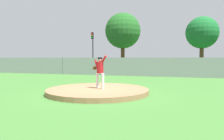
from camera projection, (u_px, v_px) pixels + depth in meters
The scene contains 14 objects.
ground_plane at pixel (127, 81), 15.90m from camera, with size 80.00×80.00×0.00m, color #427A33.
asphalt_strip at pixel (145, 73), 24.00m from camera, with size 44.00×7.00×0.01m, color #2B2B2D.
pitchers_mound at pixel (98, 91), 10.18m from camera, with size 4.78×4.78×0.21m, color #99704C.
pitcher_youth at pixel (100, 69), 10.21m from camera, with size 0.79×0.38×1.58m.
baseball at pixel (116, 85), 11.21m from camera, with size 0.07×0.07×0.07m, color white.
chainlink_fence at pixel (137, 67), 19.66m from camera, with size 38.46×0.07×1.80m.
parked_car_white at pixel (126, 66), 24.24m from camera, with size 2.08×4.55×1.65m.
parked_car_navy at pixel (217, 67), 21.77m from camera, with size 1.83×4.80×1.56m.
parked_car_silver at pixel (154, 66), 23.58m from camera, with size 1.97×4.21×1.61m.
parked_car_slate at pixel (64, 65), 26.78m from camera, with size 2.13×4.60×1.58m.
traffic_cone_orange at pixel (93, 69), 27.67m from camera, with size 0.40×0.40×0.55m.
traffic_light_near at pixel (93, 44), 29.88m from camera, with size 0.28×0.46×5.20m.
tree_tall_centre at pixel (123, 31), 31.50m from camera, with size 5.18×5.18×8.22m.
tree_broad_left at pixel (202, 33), 29.75m from camera, with size 4.41×4.41×7.38m.
Camera 1 is at (3.67, -9.44, 1.66)m, focal length 34.60 mm.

